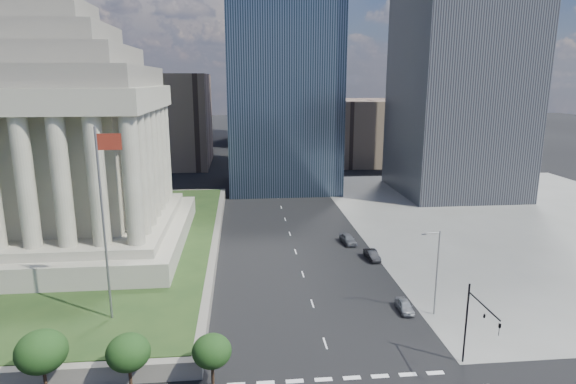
{
  "coord_description": "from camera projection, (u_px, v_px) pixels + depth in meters",
  "views": [
    {
      "loc": [
        -8.05,
        -23.67,
        26.22
      ],
      "look_at": [
        -3.71,
        21.12,
        15.7
      ],
      "focal_mm": 30.0,
      "sensor_mm": 36.0,
      "label": 1
    }
  ],
  "objects": [
    {
      "name": "ground",
      "position": [
        273.0,
        182.0,
        126.59
      ],
      "size": [
        500.0,
        500.0,
        0.0
      ],
      "primitive_type": "plane",
      "color": "black",
      "rests_on": "ground"
    },
    {
      "name": "sidewalk_ne",
      "position": [
        526.0,
        220.0,
        92.15
      ],
      "size": [
        68.0,
        90.0,
        0.03
      ],
      "primitive_type": "cube",
      "color": "slate",
      "rests_on": "ground"
    },
    {
      "name": "plaza_terrace",
      "position": [
        2.0,
        249.0,
        73.69
      ],
      "size": [
        66.0,
        70.0,
        1.8
      ],
      "primitive_type": "cube",
      "color": "#5F5951",
      "rests_on": "ground"
    },
    {
      "name": "plaza_lawn",
      "position": [
        1.0,
        243.0,
        73.47
      ],
      "size": [
        64.0,
        68.0,
        0.1
      ],
      "primitive_type": "cube",
      "color": "#1E3415",
      "rests_on": "plaza_terrace"
    },
    {
      "name": "war_memorial",
      "position": [
        57.0,
        115.0,
        68.12
      ],
      "size": [
        34.0,
        34.0,
        39.0
      ],
      "primitive_type": null,
      "color": "gray",
      "rests_on": "plaza_lawn"
    },
    {
      "name": "flagpole",
      "position": [
        104.0,
        215.0,
        47.89
      ],
      "size": [
        2.52,
        0.24,
        20.0
      ],
      "color": "slate",
      "rests_on": "plaza_lawn"
    },
    {
      "name": "midrise_glass",
      "position": [
        282.0,
        64.0,
        115.1
      ],
      "size": [
        26.0,
        26.0,
        60.0
      ],
      "primitive_type": "cube",
      "color": "black",
      "rests_on": "ground"
    },
    {
      "name": "building_filler_ne",
      "position": [
        365.0,
        131.0,
        156.4
      ],
      "size": [
        20.0,
        30.0,
        20.0
      ],
      "primitive_type": "cube",
      "color": "brown",
      "rests_on": "ground"
    },
    {
      "name": "building_filler_nw",
      "position": [
        170.0,
        120.0,
        149.66
      ],
      "size": [
        24.0,
        30.0,
        28.0
      ],
      "primitive_type": "cube",
      "color": "brown",
      "rests_on": "ground"
    },
    {
      "name": "traffic_signal_ne",
      "position": [
        476.0,
        321.0,
        42.92
      ],
      "size": [
        0.3,
        5.74,
        8.0
      ],
      "color": "black",
      "rests_on": "ground"
    },
    {
      "name": "street_lamp_north",
      "position": [
        436.0,
        268.0,
        53.86
      ],
      "size": [
        2.13,
        0.22,
        10.0
      ],
      "color": "slate",
      "rests_on": "ground"
    },
    {
      "name": "parked_sedan_near",
      "position": [
        405.0,
        306.0,
        55.76
      ],
      "size": [
        1.66,
        3.87,
        1.3
      ],
      "primitive_type": "imported",
      "rotation": [
        0.0,
        0.0,
        -0.03
      ],
      "color": "gray",
      "rests_on": "ground"
    },
    {
      "name": "parked_sedan_mid",
      "position": [
        372.0,
        255.0,
        71.84
      ],
      "size": [
        4.31,
        1.78,
        1.39
      ],
      "primitive_type": "imported",
      "rotation": [
        0.0,
        0.0,
        0.07
      ],
      "color": "black",
      "rests_on": "ground"
    },
    {
      "name": "parked_sedan_far",
      "position": [
        348.0,
        239.0,
        78.79
      ],
      "size": [
        4.81,
        2.43,
        1.57
      ],
      "primitive_type": "imported",
      "rotation": [
        0.0,
        0.0,
        0.13
      ],
      "color": "#55575C",
      "rests_on": "ground"
    }
  ]
}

